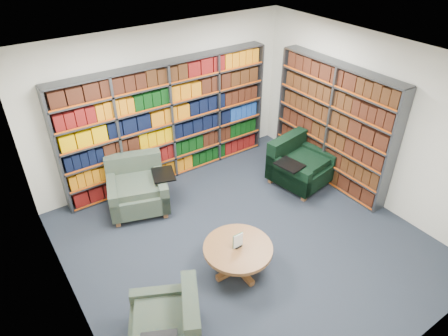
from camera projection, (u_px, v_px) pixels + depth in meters
room_shell at (249, 166)px, 5.43m from camera, size 5.02×5.02×2.82m
bookshelf_back at (170, 122)px, 7.21m from camera, size 4.00×0.28×2.20m
bookshelf_right at (332, 125)px, 7.12m from camera, size 0.28×2.50×2.20m
chair_teal_left at (137, 188)px, 6.80m from camera, size 1.25×1.19×0.86m
chair_green_right at (297, 165)px, 7.40m from camera, size 1.18×1.08×0.85m
chair_teal_front at (172, 325)px, 4.63m from camera, size 1.08×1.09×0.73m
coffee_table at (238, 252)px, 5.52m from camera, size 0.96×0.96×0.68m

